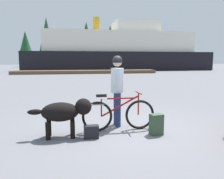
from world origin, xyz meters
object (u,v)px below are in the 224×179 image
Objects in this scene: ferry_boat at (119,52)px; sailboat_moored at (55,67)px; backpack at (156,124)px; handbag_pannier at (91,132)px; person_cyclist at (117,83)px; dog at (65,112)px; bicycle at (118,114)px.

sailboat_moored is at bearing 170.14° from ferry_boat.
backpack reaches higher than handbag_pannier.
person_cyclist is at bearing -83.93° from sailboat_moored.
dog is at bearing -86.21° from sailboat_moored.
bicycle is 0.06× the size of ferry_boat.
bicycle is 0.81m from person_cyclist.
ferry_boat is at bearing 76.78° from handbag_pannier.
sailboat_moored reaches higher than backpack.
dog reaches higher than handbag_pannier.
handbag_pannier is 33.71m from ferry_boat.
sailboat_moored is (-3.53, 34.10, 0.10)m from bicycle.
dog is 2.08m from backpack.
ferry_boat reaches higher than bicycle.
bicycle reaches higher than backpack.
bicycle is 0.22× the size of sailboat_moored.
bicycle is at bearing -84.09° from sailboat_moored.
dog is 2.89× the size of backpack.
person_cyclist is 1.42m from backpack.
dog is (-1.31, -0.63, -0.54)m from person_cyclist.
bicycle is at bearing -102.21° from ferry_boat.
sailboat_moored reaches higher than dog.
backpack is at bearing -30.83° from bicycle.
bicycle is at bearing 10.58° from dog.
person_cyclist reaches higher than handbag_pannier.
person_cyclist is at bearing 47.85° from handbag_pannier.
dog is at bearing 173.48° from backpack.
dog reaches higher than backpack.
backpack is 33.43m from ferry_boat.
backpack is 0.02× the size of ferry_boat.
person_cyclist is at bearing -102.27° from ferry_boat.
backpack is at bearing -1.47° from handbag_pannier.
sailboat_moored is (-4.32, 34.57, 0.25)m from backpack.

